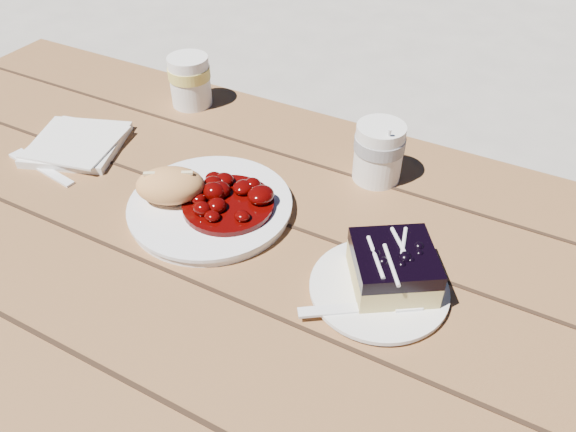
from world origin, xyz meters
The scene contains 11 objects.
picnic_table centered at (0.00, 0.00, 0.59)m, with size 2.00×1.55×0.75m.
main_plate centered at (-0.27, 0.05, 0.76)m, with size 0.24×0.24×0.02m, color white.
goulash_stew centered at (-0.24, 0.06, 0.79)m, with size 0.14×0.14×0.04m, color #460302, non-canonical shape.
bread_roll centered at (-0.32, 0.03, 0.79)m, with size 0.10×0.07×0.05m, color #DB9854.
dessert_plate centered at (0.02, 0.02, 0.76)m, with size 0.17×0.17×0.01m, color white.
blueberry_cake centered at (0.03, 0.04, 0.79)m, with size 0.14×0.14×0.06m.
fork_dessert centered at (0.00, -0.03, 0.76)m, with size 0.03×0.16×0.01m, color white, non-canonical shape.
coffee_cup centered at (-0.08, 0.26, 0.80)m, with size 0.08×0.08×0.10m, color white.
napkin_stack centered at (-0.58, 0.09, 0.76)m, with size 0.15×0.15×0.01m, color white.
fork_table centered at (-0.57, 0.01, 0.75)m, with size 0.03×0.16×0.01m, color white, non-canonical shape.
second_cup centered at (-0.49, 0.31, 0.80)m, with size 0.08×0.08×0.10m, color white.
Camera 1 is at (0.15, -0.47, 1.30)m, focal length 35.00 mm.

